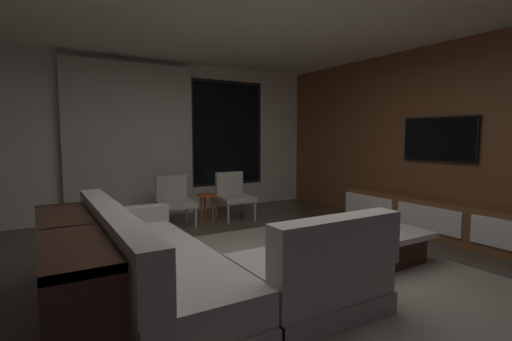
{
  "coord_description": "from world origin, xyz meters",
  "views": [
    {
      "loc": [
        -1.96,
        -2.9,
        1.4
      ],
      "look_at": [
        0.56,
        1.28,
        0.94
      ],
      "focal_mm": 25.93,
      "sensor_mm": 36.0,
      "label": 1
    }
  ],
  "objects_px": {
    "media_console": "(441,220)",
    "mounted_tv": "(439,139)",
    "sectional_couch": "(194,269)",
    "coffee_table": "(360,243)",
    "console_table_behind_couch": "(70,271)",
    "side_stool": "(207,199)",
    "accent_chair_near_window": "(233,193)",
    "book_stack_on_coffee_table": "(359,222)",
    "accent_chair_by_curtain": "(174,198)"
  },
  "relations": [
    {
      "from": "sectional_couch",
      "to": "media_console",
      "type": "xyz_separation_m",
      "value": [
        3.64,
        0.12,
        -0.04
      ]
    },
    {
      "from": "media_console",
      "to": "mounted_tv",
      "type": "height_order",
      "value": "mounted_tv"
    },
    {
      "from": "book_stack_on_coffee_table",
      "to": "side_stool",
      "type": "xyz_separation_m",
      "value": [
        -0.87,
        2.44,
        -0.01
      ]
    },
    {
      "from": "accent_chair_near_window",
      "to": "console_table_behind_couch",
      "type": "height_order",
      "value": "accent_chair_near_window"
    },
    {
      "from": "media_console",
      "to": "mounted_tv",
      "type": "distance_m",
      "value": 1.13
    },
    {
      "from": "accent_chair_by_curtain",
      "to": "mounted_tv",
      "type": "bearing_deg",
      "value": -37.36
    },
    {
      "from": "coffee_table",
      "to": "side_stool",
      "type": "height_order",
      "value": "side_stool"
    },
    {
      "from": "accent_chair_near_window",
      "to": "console_table_behind_couch",
      "type": "bearing_deg",
      "value": -136.69
    },
    {
      "from": "accent_chair_near_window",
      "to": "accent_chair_by_curtain",
      "type": "xyz_separation_m",
      "value": [
        -1.02,
        0.02,
        0.0
      ]
    },
    {
      "from": "sectional_couch",
      "to": "accent_chair_by_curtain",
      "type": "bearing_deg",
      "value": 74.64
    },
    {
      "from": "sectional_couch",
      "to": "mounted_tv",
      "type": "relative_size",
      "value": 2.29
    },
    {
      "from": "book_stack_on_coffee_table",
      "to": "accent_chair_near_window",
      "type": "distance_m",
      "value": 2.48
    },
    {
      "from": "console_table_behind_couch",
      "to": "coffee_table",
      "type": "bearing_deg",
      "value": -1.27
    },
    {
      "from": "console_table_behind_couch",
      "to": "side_stool",
      "type": "bearing_deg",
      "value": 48.87
    },
    {
      "from": "accent_chair_near_window",
      "to": "side_stool",
      "type": "distance_m",
      "value": 0.49
    },
    {
      "from": "accent_chair_near_window",
      "to": "media_console",
      "type": "bearing_deg",
      "value": -53.33
    },
    {
      "from": "book_stack_on_coffee_table",
      "to": "accent_chair_by_curtain",
      "type": "height_order",
      "value": "accent_chair_by_curtain"
    },
    {
      "from": "accent_chair_near_window",
      "to": "console_table_behind_couch",
      "type": "relative_size",
      "value": 0.37
    },
    {
      "from": "mounted_tv",
      "to": "side_stool",
      "type": "bearing_deg",
      "value": 137.83
    },
    {
      "from": "book_stack_on_coffee_table",
      "to": "console_table_behind_couch",
      "type": "height_order",
      "value": "console_table_behind_couch"
    },
    {
      "from": "accent_chair_near_window",
      "to": "accent_chair_by_curtain",
      "type": "bearing_deg",
      "value": 178.66
    },
    {
      "from": "book_stack_on_coffee_table",
      "to": "accent_chair_near_window",
      "type": "relative_size",
      "value": 0.38
    },
    {
      "from": "mounted_tv",
      "to": "media_console",
      "type": "bearing_deg",
      "value": -132.44
    },
    {
      "from": "side_stool",
      "to": "console_table_behind_couch",
      "type": "relative_size",
      "value": 0.22
    },
    {
      "from": "book_stack_on_coffee_table",
      "to": "mounted_tv",
      "type": "xyz_separation_m",
      "value": [
        1.68,
        0.12,
        0.96
      ]
    },
    {
      "from": "coffee_table",
      "to": "book_stack_on_coffee_table",
      "type": "height_order",
      "value": "book_stack_on_coffee_table"
    },
    {
      "from": "side_stool",
      "to": "mounted_tv",
      "type": "relative_size",
      "value": 0.42
    },
    {
      "from": "coffee_table",
      "to": "mounted_tv",
      "type": "bearing_deg",
      "value": 7.88
    },
    {
      "from": "coffee_table",
      "to": "accent_chair_near_window",
      "type": "bearing_deg",
      "value": 96.08
    },
    {
      "from": "mounted_tv",
      "to": "accent_chair_near_window",
      "type": "bearing_deg",
      "value": 131.53
    },
    {
      "from": "coffee_table",
      "to": "accent_chair_near_window",
      "type": "relative_size",
      "value": 1.49
    },
    {
      "from": "sectional_couch",
      "to": "accent_chair_near_window",
      "type": "relative_size",
      "value": 3.21
    },
    {
      "from": "book_stack_on_coffee_table",
      "to": "media_console",
      "type": "bearing_deg",
      "value": -2.8
    },
    {
      "from": "accent_chair_by_curtain",
      "to": "accent_chair_near_window",
      "type": "bearing_deg",
      "value": -1.34
    },
    {
      "from": "coffee_table",
      "to": "accent_chair_near_window",
      "type": "distance_m",
      "value": 2.6
    },
    {
      "from": "book_stack_on_coffee_table",
      "to": "media_console",
      "type": "distance_m",
      "value": 1.51
    },
    {
      "from": "sectional_couch",
      "to": "console_table_behind_couch",
      "type": "relative_size",
      "value": 1.19
    },
    {
      "from": "sectional_couch",
      "to": "side_stool",
      "type": "bearing_deg",
      "value": 64.3
    },
    {
      "from": "coffee_table",
      "to": "book_stack_on_coffee_table",
      "type": "xyz_separation_m",
      "value": [
        0.11,
        0.12,
        0.2
      ]
    },
    {
      "from": "accent_chair_by_curtain",
      "to": "media_console",
      "type": "relative_size",
      "value": 0.25
    },
    {
      "from": "sectional_couch",
      "to": "mounted_tv",
      "type": "bearing_deg",
      "value": 4.73
    },
    {
      "from": "accent_chair_near_window",
      "to": "console_table_behind_couch",
      "type": "distance_m",
      "value": 3.66
    },
    {
      "from": "accent_chair_near_window",
      "to": "sectional_couch",
      "type": "bearing_deg",
      "value": -123.52
    },
    {
      "from": "coffee_table",
      "to": "accent_chair_by_curtain",
      "type": "relative_size",
      "value": 1.49
    },
    {
      "from": "mounted_tv",
      "to": "console_table_behind_couch",
      "type": "distance_m",
      "value": 4.83
    },
    {
      "from": "console_table_behind_couch",
      "to": "media_console",
      "type": "bearing_deg",
      "value": -0.19
    },
    {
      "from": "console_table_behind_couch",
      "to": "accent_chair_near_window",
      "type": "bearing_deg",
      "value": 43.31
    },
    {
      "from": "media_console",
      "to": "sectional_couch",
      "type": "bearing_deg",
      "value": -178.14
    },
    {
      "from": "coffee_table",
      "to": "console_table_behind_couch",
      "type": "distance_m",
      "value": 2.95
    },
    {
      "from": "book_stack_on_coffee_table",
      "to": "accent_chair_near_window",
      "type": "xyz_separation_m",
      "value": [
        -0.38,
        2.45,
        0.05
      ]
    }
  ]
}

